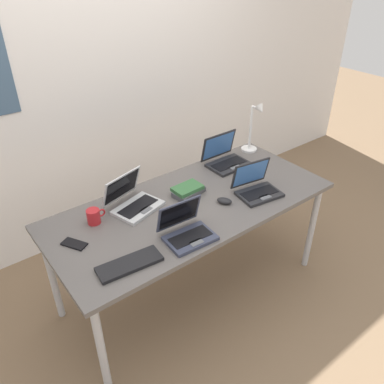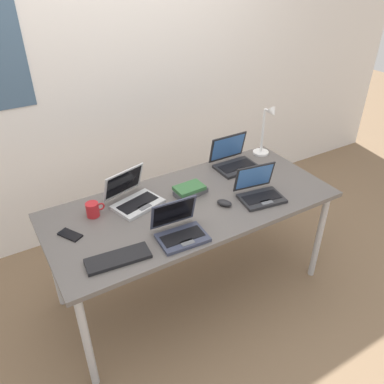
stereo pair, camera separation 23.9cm
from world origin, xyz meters
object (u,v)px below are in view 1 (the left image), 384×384
object	(u,v)px
external_keyboard	(130,264)
computer_mouse	(224,201)
laptop_back_left	(187,230)
book_stack	(188,190)
desk_lamp	(254,128)
laptop_near_mouse	(225,159)
cell_phone	(74,244)
laptop_mid_desk	(133,201)
coffee_mug	(94,216)
laptop_far_corner	(257,187)

from	to	relation	value
external_keyboard	computer_mouse	distance (m)	0.76
laptop_back_left	book_stack	distance (m)	0.43
desk_lamp	laptop_near_mouse	bearing A→B (deg)	-175.07
laptop_near_mouse	external_keyboard	size ratio (longest dim) A/B	0.89
external_keyboard	cell_phone	world-z (taller)	external_keyboard
laptop_back_left	computer_mouse	world-z (taller)	laptop_back_left
cell_phone	book_stack	bearing A→B (deg)	-27.65
laptop_mid_desk	book_stack	bearing A→B (deg)	-14.42
external_keyboard	book_stack	bearing A→B (deg)	34.38
coffee_mug	external_keyboard	bearing A→B (deg)	-92.67
laptop_back_left	book_stack	size ratio (longest dim) A/B	1.25
laptop_mid_desk	laptop_near_mouse	distance (m)	0.81
laptop_far_corner	cell_phone	bearing A→B (deg)	168.45
laptop_far_corner	coffee_mug	xyz separation A→B (m)	(-0.97, 0.35, 0.00)
external_keyboard	book_stack	distance (m)	0.72
laptop_near_mouse	desk_lamp	bearing A→B (deg)	4.93
laptop_back_left	laptop_near_mouse	world-z (taller)	laptop_near_mouse
desk_lamp	laptop_mid_desk	world-z (taller)	desk_lamp
laptop_mid_desk	external_keyboard	xyz separation A→B (m)	(-0.28, -0.44, -0.03)
laptop_mid_desk	cell_phone	distance (m)	0.45
desk_lamp	computer_mouse	xyz separation A→B (m)	(-0.64, -0.40, -0.18)
desk_lamp	laptop_mid_desk	distance (m)	1.13
external_keyboard	computer_mouse	xyz separation A→B (m)	(0.75, 0.13, 0.01)
laptop_far_corner	laptop_back_left	size ratio (longest dim) A/B	1.08
laptop_back_left	coffee_mug	size ratio (longest dim) A/B	2.46
external_keyboard	coffee_mug	bearing A→B (deg)	93.06
laptop_near_mouse	computer_mouse	distance (m)	0.51
external_keyboard	computer_mouse	world-z (taller)	computer_mouse
laptop_far_corner	computer_mouse	xyz separation A→B (m)	(-0.24, 0.04, -0.02)
laptop_back_left	coffee_mug	distance (m)	0.55
desk_lamp	computer_mouse	distance (m)	0.78
computer_mouse	cell_phone	xyz separation A→B (m)	(-0.90, 0.19, -0.01)
coffee_mug	laptop_far_corner	bearing A→B (deg)	-19.74
cell_phone	computer_mouse	bearing A→B (deg)	-41.55
laptop_far_corner	external_keyboard	world-z (taller)	laptop_far_corner
desk_lamp	computer_mouse	world-z (taller)	desk_lamp
desk_lamp	book_stack	bearing A→B (deg)	-166.45
computer_mouse	coffee_mug	distance (m)	0.79
desk_lamp	laptop_far_corner	size ratio (longest dim) A/B	1.34
desk_lamp	coffee_mug	bearing A→B (deg)	-176.12
external_keyboard	coffee_mug	distance (m)	0.44
laptop_back_left	book_stack	bearing A→B (deg)	51.71
laptop_mid_desk	laptop_far_corner	xyz separation A→B (m)	(0.71, -0.35, -0.00)
laptop_near_mouse	laptop_mid_desk	bearing A→B (deg)	-175.33
laptop_mid_desk	book_stack	world-z (taller)	laptop_mid_desk
laptop_back_left	coffee_mug	bearing A→B (deg)	129.05
laptop_far_corner	book_stack	distance (m)	0.44
external_keyboard	cell_phone	bearing A→B (deg)	121.41
laptop_near_mouse	computer_mouse	bearing A→B (deg)	-132.44
laptop_back_left	cell_phone	size ratio (longest dim) A/B	2.05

